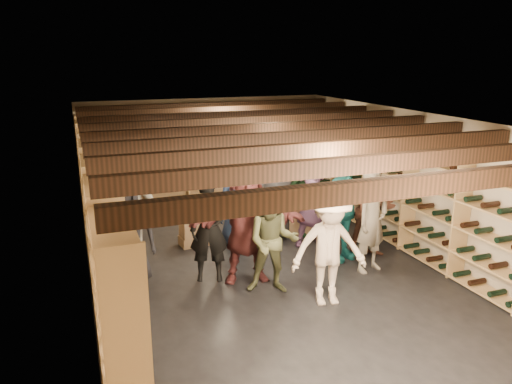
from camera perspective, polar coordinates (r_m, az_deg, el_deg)
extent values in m
plane|color=black|center=(8.11, 1.69, -8.78)|extent=(8.00, 8.00, 0.00)
cube|color=#B8A88F|center=(11.40, -5.81, 4.61)|extent=(5.50, 0.02, 2.40)
cube|color=#B8A88F|center=(4.52, 21.74, -13.82)|extent=(5.50, 0.02, 2.40)
cube|color=#B8A88F|center=(7.17, -19.08, -2.68)|extent=(0.02, 8.00, 2.40)
cube|color=#B8A88F|center=(9.06, 18.11, 1.09)|extent=(0.02, 8.00, 2.40)
cube|color=beige|center=(7.45, 1.84, 8.30)|extent=(5.50, 8.00, 0.01)
cube|color=black|center=(4.49, 18.87, 0.86)|extent=(5.40, 0.12, 0.18)
cube|color=black|center=(5.17, 12.84, 3.17)|extent=(5.40, 0.12, 0.18)
cube|color=black|center=(5.91, 8.24, 4.89)|extent=(5.40, 0.12, 0.18)
cube|color=black|center=(6.68, 4.67, 6.21)|extent=(5.40, 0.12, 0.18)
cube|color=black|center=(7.47, 1.83, 7.23)|extent=(5.40, 0.12, 0.18)
cube|color=black|center=(8.28, -0.47, 8.04)|extent=(5.40, 0.12, 0.18)
cube|color=black|center=(9.10, -2.36, 8.70)|extent=(5.40, 0.12, 0.18)
cube|color=black|center=(9.93, -3.94, 9.24)|extent=(5.40, 0.12, 0.18)
cube|color=black|center=(10.77, -5.28, 9.69)|extent=(5.40, 0.12, 0.18)
cube|color=tan|center=(7.21, -17.57, -3.49)|extent=(0.32, 7.50, 2.15)
cube|color=tan|center=(8.98, 17.14, 0.23)|extent=(0.32, 7.50, 2.15)
cube|color=tan|center=(11.27, -5.58, 3.84)|extent=(4.70, 0.30, 2.15)
cube|color=tan|center=(9.11, -7.05, -5.52)|extent=(0.54, 0.39, 0.17)
cube|color=tan|center=(9.05, -7.08, -4.51)|extent=(0.54, 0.39, 0.17)
cube|color=tan|center=(9.00, -7.12, -3.49)|extent=(0.54, 0.39, 0.17)
cube|color=tan|center=(9.60, 5.00, -4.35)|extent=(0.56, 0.42, 0.17)
cube|color=tan|center=(9.54, 5.02, -3.39)|extent=(0.56, 0.42, 0.17)
cube|color=tan|center=(9.49, 5.05, -2.42)|extent=(0.56, 0.42, 0.17)
cube|color=tan|center=(9.44, 5.07, -1.44)|extent=(0.56, 0.42, 0.17)
cube|color=tan|center=(9.65, 0.94, -4.19)|extent=(0.53, 0.37, 0.17)
imported|color=black|center=(7.49, -14.54, -4.40)|extent=(0.94, 0.74, 1.69)
imported|color=black|center=(7.49, -5.35, -4.26)|extent=(0.68, 0.55, 1.62)
imported|color=brown|center=(7.10, 1.92, -5.67)|extent=(0.91, 0.82, 1.54)
imported|color=beige|center=(6.83, 8.35, -6.37)|extent=(1.14, 0.79, 1.62)
imported|color=#1A6D71|center=(8.32, 9.77, -1.91)|extent=(1.10, 0.64, 1.75)
imported|color=brown|center=(7.42, -1.13, -3.47)|extent=(1.78, 0.86, 1.84)
imported|color=#1D2C4B|center=(8.84, -2.17, -1.27)|extent=(0.83, 0.61, 1.57)
imported|color=gray|center=(7.98, 13.12, -3.16)|extent=(0.70, 0.56, 1.67)
imported|color=#4E2B1F|center=(8.53, 13.25, -2.11)|extent=(0.81, 0.64, 1.63)
imported|color=#A4A195|center=(8.54, -14.20, -1.51)|extent=(1.34, 1.10, 1.81)
imported|color=#244C2B|center=(9.41, 5.45, -0.29)|extent=(0.99, 0.64, 1.57)
imported|color=#9A679A|center=(8.91, 6.34, -1.31)|extent=(1.50, 0.74, 1.55)
imported|color=#37363B|center=(9.15, 2.25, 0.29)|extent=(1.05, 0.84, 1.87)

